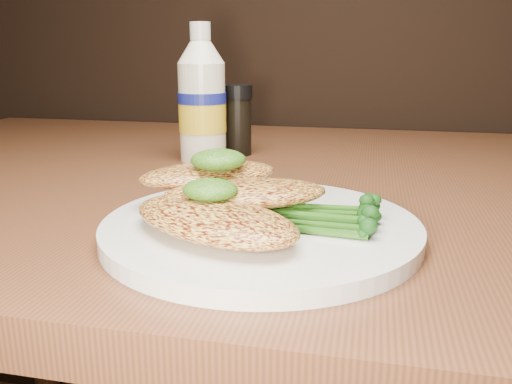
# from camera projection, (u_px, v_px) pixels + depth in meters

# --- Properties ---
(plate) EXTENTS (0.27, 0.27, 0.01)m
(plate) POSITION_uv_depth(u_px,v_px,m) (261.00, 228.00, 0.45)
(plate) COLOR white
(plate) RESTS_ON dining_table
(chicken_front) EXTENTS (0.18, 0.15, 0.02)m
(chicken_front) POSITION_uv_depth(u_px,v_px,m) (214.00, 219.00, 0.41)
(chicken_front) COLOR gold
(chicken_front) RESTS_ON plate
(chicken_mid) EXTENTS (0.16, 0.12, 0.02)m
(chicken_mid) POSITION_uv_depth(u_px,v_px,m) (245.00, 193.00, 0.45)
(chicken_mid) COLOR gold
(chicken_mid) RESTS_ON plate
(chicken_back) EXTENTS (0.15, 0.13, 0.02)m
(chicken_back) POSITION_uv_depth(u_px,v_px,m) (209.00, 174.00, 0.49)
(chicken_back) COLOR gold
(chicken_back) RESTS_ON plate
(pesto_front) EXTENTS (0.05, 0.05, 0.02)m
(pesto_front) POSITION_uv_depth(u_px,v_px,m) (210.00, 190.00, 0.43)
(pesto_front) COLOR #083508
(pesto_front) RESTS_ON chicken_front
(pesto_back) EXTENTS (0.06, 0.06, 0.02)m
(pesto_back) POSITION_uv_depth(u_px,v_px,m) (218.00, 160.00, 0.47)
(pesto_back) COLOR #083508
(pesto_back) RESTS_ON chicken_back
(broccolini_bundle) EXTENTS (0.16, 0.14, 0.02)m
(broccolini_bundle) POSITION_uv_depth(u_px,v_px,m) (312.00, 212.00, 0.43)
(broccolini_bundle) COLOR #235612
(broccolini_bundle) RESTS_ON plate
(mayo_bottle) EXTENTS (0.08, 0.08, 0.19)m
(mayo_bottle) POSITION_uv_depth(u_px,v_px,m) (202.00, 93.00, 0.72)
(mayo_bottle) COLOR white
(mayo_bottle) RESTS_ON dining_table
(pepper_grinder) EXTENTS (0.05, 0.05, 0.10)m
(pepper_grinder) POSITION_uv_depth(u_px,v_px,m) (238.00, 120.00, 0.77)
(pepper_grinder) COLOR black
(pepper_grinder) RESTS_ON dining_table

